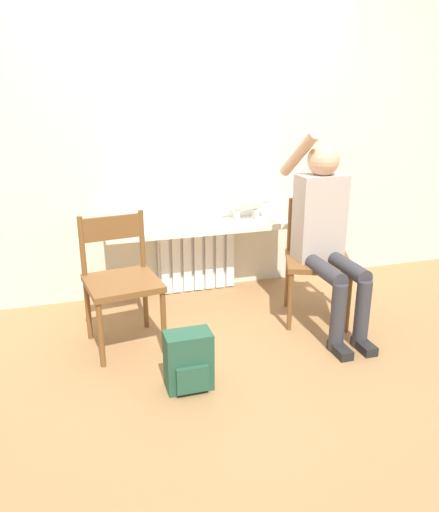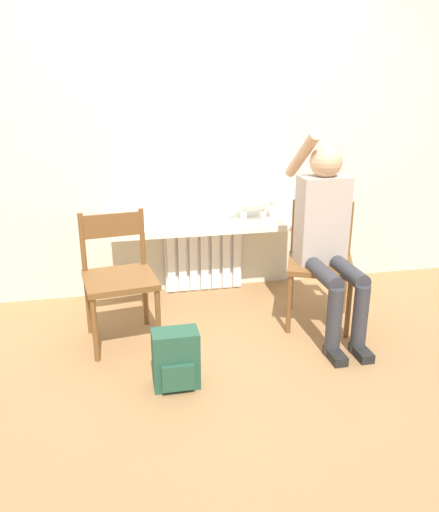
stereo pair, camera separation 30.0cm
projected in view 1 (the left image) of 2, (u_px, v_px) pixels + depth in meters
The scene contains 10 objects.
ground_plane at pixel (242, 354), 3.27m from camera, with size 12.00×12.00×0.00m, color olive.
wall_with_window at pixel (193, 128), 3.94m from camera, with size 7.00×0.06×2.70m.
radiator at pixel (197, 259), 4.22m from camera, with size 0.66×0.08×0.56m.
windowsill at pixel (200, 228), 4.01m from camera, with size 1.52×0.33×0.05m.
window_glass at pixel (194, 144), 3.95m from camera, with size 1.46×0.01×1.24m.
chair_left at pixel (121, 279), 3.27m from camera, with size 0.51×0.51×0.88m.
chair_right at pixel (318, 258), 3.67m from camera, with size 0.59×0.59×0.88m.
person at pixel (326, 228), 3.47m from camera, with size 0.36×1.04×1.41m.
cat at pixel (249, 202), 4.10m from camera, with size 0.45×0.13×0.24m.
backpack at pixel (189, 361), 2.86m from camera, with size 0.27×0.19×0.35m.
Camera 1 is at (-0.98, -2.71, 1.68)m, focal length 35.00 mm.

